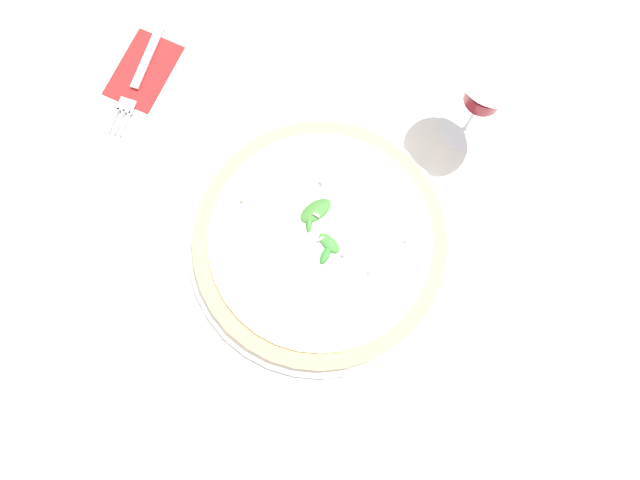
# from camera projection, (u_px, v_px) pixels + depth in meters

# --- Properties ---
(ground_plane) EXTENTS (6.00, 6.00, 0.00)m
(ground_plane) POSITION_uv_depth(u_px,v_px,m) (291.00, 248.00, 0.87)
(ground_plane) COLOR silver
(pizza_arugula_main) EXTENTS (0.37, 0.37, 0.05)m
(pizza_arugula_main) POSITION_uv_depth(u_px,v_px,m) (320.00, 242.00, 0.86)
(pizza_arugula_main) COLOR white
(pizza_arugula_main) RESTS_ON ground_plane
(wine_glass) EXTENTS (0.09, 0.09, 0.17)m
(wine_glass) POSITION_uv_depth(u_px,v_px,m) (488.00, 90.00, 0.79)
(wine_glass) COLOR white
(wine_glass) RESTS_ON ground_plane
(napkin) EXTENTS (0.14, 0.11, 0.01)m
(napkin) POSITION_uv_depth(u_px,v_px,m) (143.00, 70.00, 0.93)
(napkin) COLOR #B21E1E
(napkin) RESTS_ON ground_plane
(fork) EXTENTS (0.19, 0.10, 0.00)m
(fork) POSITION_uv_depth(u_px,v_px,m) (141.00, 73.00, 0.92)
(fork) COLOR silver
(fork) RESTS_ON ground_plane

